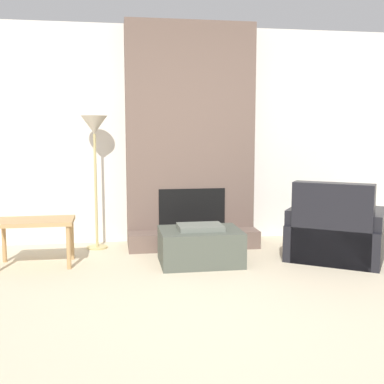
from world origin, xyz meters
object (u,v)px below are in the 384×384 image
at_px(side_table, 35,226).
at_px(floor_lamp_left, 94,135).
at_px(ottoman, 200,246).
at_px(armchair, 335,235).

xyz_separation_m(side_table, floor_lamp_left, (0.59, 0.64, 0.90)).
height_order(ottoman, floor_lamp_left, floor_lamp_left).
height_order(side_table, floor_lamp_left, floor_lamp_left).
bearing_deg(side_table, floor_lamp_left, 47.74).
height_order(ottoman, armchair, armchair).
relative_size(armchair, floor_lamp_left, 0.82).
bearing_deg(armchair, side_table, 29.49).
relative_size(ottoman, side_table, 1.08).
bearing_deg(ottoman, armchair, -3.31).
bearing_deg(armchair, floor_lamp_left, 14.42).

